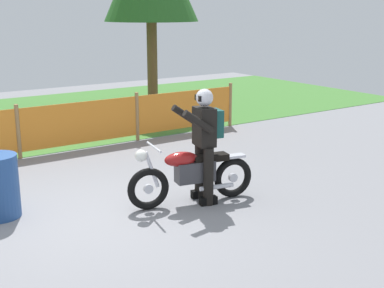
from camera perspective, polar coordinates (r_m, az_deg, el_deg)
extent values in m
cube|color=gray|center=(7.54, -10.25, -7.70)|extent=(24.00, 24.00, 0.02)
cylinder|color=#997547|center=(10.54, -18.22, 1.26)|extent=(0.08, 0.08, 1.05)
cylinder|color=#997547|center=(11.48, -5.94, 2.96)|extent=(0.08, 0.08, 1.05)
cylinder|color=#997547|center=(12.86, 4.13, 4.25)|extent=(0.08, 0.08, 1.05)
cube|color=orange|center=(10.94, -11.83, 2.26)|extent=(2.47, 0.02, 0.85)
cube|color=orange|center=(12.12, -0.62, 3.75)|extent=(2.47, 0.02, 0.85)
cylinder|color=brown|center=(14.67, -4.29, 8.27)|extent=(0.28, 0.28, 2.44)
torus|color=black|center=(7.57, -4.73, -4.83)|extent=(0.62, 0.23, 0.62)
cylinder|color=silver|center=(7.57, -4.73, -4.83)|extent=(0.14, 0.08, 0.13)
torus|color=black|center=(8.06, 4.44, -3.62)|extent=(0.62, 0.23, 0.62)
cylinder|color=silver|center=(8.06, 4.44, -3.62)|extent=(0.14, 0.08, 0.13)
cube|color=#38383D|center=(7.76, 0.33, -2.96)|extent=(0.61, 0.34, 0.31)
ellipsoid|color=maroon|center=(7.62, -1.20, -1.64)|extent=(0.54, 0.33, 0.21)
cube|color=black|center=(7.80, 1.96, -1.48)|extent=(0.57, 0.32, 0.10)
cube|color=silver|center=(7.96, 4.48, -1.31)|extent=(0.37, 0.22, 0.04)
cylinder|color=silver|center=(7.50, -4.35, -2.77)|extent=(0.23, 0.10, 0.55)
sphere|color=white|center=(7.40, -5.52, -1.26)|extent=(0.20, 0.20, 0.17)
cylinder|color=silver|center=(7.42, -4.12, -0.32)|extent=(0.15, 0.57, 0.03)
cylinder|color=silver|center=(7.83, 2.66, -4.63)|extent=(0.53, 0.17, 0.07)
cylinder|color=black|center=(7.69, 1.78, -3.53)|extent=(0.18, 0.18, 0.86)
cube|color=black|center=(7.81, 1.76, -6.11)|extent=(0.28, 0.16, 0.12)
cylinder|color=black|center=(7.97, 0.84, -2.87)|extent=(0.18, 0.18, 0.86)
cube|color=black|center=(8.08, 0.83, -5.38)|extent=(0.28, 0.16, 0.12)
cube|color=black|center=(7.64, 1.33, 1.88)|extent=(0.31, 0.40, 0.56)
cylinder|color=black|center=(7.35, 0.75, 2.35)|extent=(0.49, 0.20, 0.38)
cylinder|color=black|center=(7.74, -0.54, 2.99)|extent=(0.49, 0.20, 0.38)
sphere|color=silver|center=(7.56, 1.35, 5.03)|extent=(0.30, 0.30, 0.25)
cube|color=black|center=(7.52, 0.65, 4.98)|extent=(0.07, 0.18, 0.08)
cube|color=#194C47|center=(7.70, 2.49, 2.28)|extent=(0.21, 0.31, 0.40)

